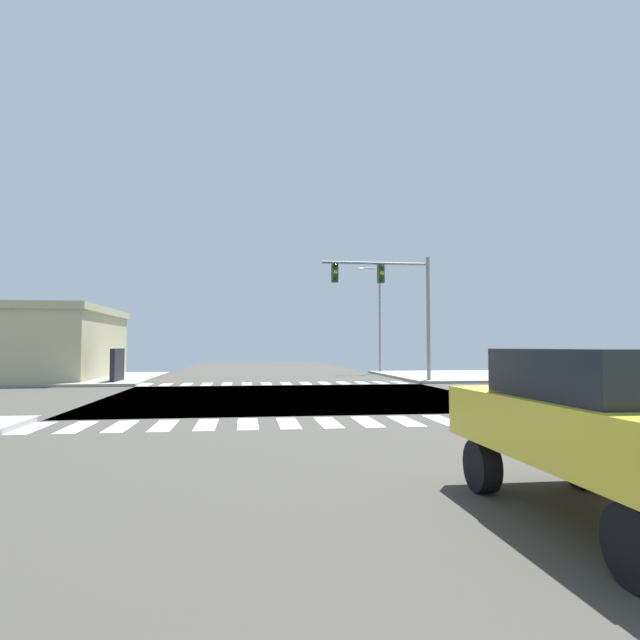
% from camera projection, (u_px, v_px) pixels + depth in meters
% --- Properties ---
extents(ground, '(90.00, 90.00, 0.05)m').
position_uv_depth(ground, '(293.00, 397.00, 20.89)').
color(ground, '#403D38').
extents(sidewalk_corner_ne, '(12.00, 12.00, 0.14)m').
position_uv_depth(sidewalk_corner_ne, '(482.00, 376.00, 34.52)').
color(sidewalk_corner_ne, gray).
rests_on(sidewalk_corner_ne, ground).
extents(sidewalk_corner_nw, '(12.00, 12.00, 0.14)m').
position_uv_depth(sidewalk_corner_nw, '(47.00, 379.00, 31.03)').
color(sidewalk_corner_nw, gray).
rests_on(sidewalk_corner_nw, ground).
extents(crosswalk_near, '(13.50, 2.00, 0.01)m').
position_uv_depth(crosswalk_near, '(308.00, 423.00, 13.64)').
color(crosswalk_near, white).
rests_on(crosswalk_near, ground).
extents(crosswalk_far, '(13.50, 2.00, 0.01)m').
position_uv_depth(crosswalk_far, '(276.00, 383.00, 28.09)').
color(crosswalk_far, white).
rests_on(crosswalk_far, ground).
extents(traffic_signal_mast, '(5.87, 0.55, 6.72)m').
position_uv_depth(traffic_signal_mast, '(388.00, 289.00, 29.01)').
color(traffic_signal_mast, gray).
rests_on(traffic_signal_mast, ground).
extents(street_lamp, '(1.78, 0.32, 7.63)m').
position_uv_depth(street_lamp, '(376.00, 309.00, 39.33)').
color(street_lamp, gray).
rests_on(street_lamp, ground).
extents(sedan_farside_1, '(1.80, 4.30, 1.88)m').
position_uv_depth(sedan_farside_1, '(603.00, 420.00, 5.86)').
color(sedan_farside_1, black).
rests_on(sedan_farside_1, ground).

